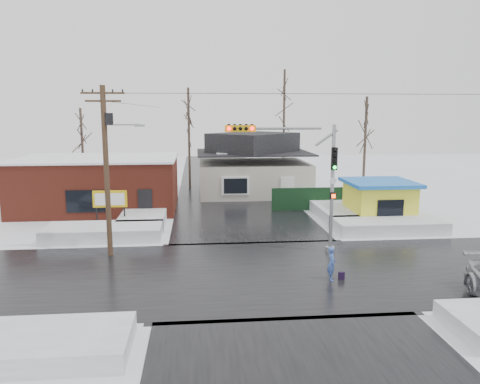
{
  "coord_description": "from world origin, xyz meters",
  "views": [
    {
      "loc": [
        -3.29,
        -21.36,
        7.67
      ],
      "look_at": [
        -0.77,
        5.6,
        3.0
      ],
      "focal_mm": 35.0,
      "sensor_mm": 36.0,
      "label": 1
    }
  ],
  "objects": [
    {
      "name": "utility_pole",
      "position": [
        -7.93,
        3.5,
        5.11
      ],
      "size": [
        3.15,
        0.44,
        9.0
      ],
      "color": "#382619",
      "rests_on": "ground"
    },
    {
      "name": "tree_far_right",
      "position": [
        12.0,
        20.0,
        7.16
      ],
      "size": [
        3.0,
        3.0,
        9.0
      ],
      "color": "#332821",
      "rests_on": "ground"
    },
    {
      "name": "fence",
      "position": [
        6.5,
        14.0,
        0.9
      ],
      "size": [
        8.0,
        0.12,
        1.8
      ],
      "primitive_type": "cube",
      "color": "black",
      "rests_on": "ground"
    },
    {
      "name": "house",
      "position": [
        2.0,
        22.0,
        2.62
      ],
      "size": [
        10.4,
        8.4,
        5.76
      ],
      "color": "beige",
      "rests_on": "ground"
    },
    {
      "name": "brick_building",
      "position": [
        -11.0,
        15.99,
        2.08
      ],
      "size": [
        12.2,
        8.2,
        4.12
      ],
      "color": "maroon",
      "rests_on": "ground"
    },
    {
      "name": "ground",
      "position": [
        0.0,
        0.0,
        0.0
      ],
      "size": [
        120.0,
        120.0,
        0.0
      ],
      "primitive_type": "plane",
      "color": "white",
      "rests_on": "ground"
    },
    {
      "name": "tree_far_west",
      "position": [
        -14.0,
        24.0,
        6.36
      ],
      "size": [
        3.0,
        3.0,
        8.0
      ],
      "color": "#332821",
      "rests_on": "ground"
    },
    {
      "name": "road_ns",
      "position": [
        0.0,
        0.0,
        0.01
      ],
      "size": [
        10.0,
        120.0,
        0.02
      ],
      "primitive_type": "cube",
      "color": "black",
      "rests_on": "ground"
    },
    {
      "name": "traffic_signal",
      "position": [
        2.43,
        2.97,
        4.54
      ],
      "size": [
        6.05,
        0.68,
        7.0
      ],
      "color": "gray",
      "rests_on": "ground"
    },
    {
      "name": "marquee_sign",
      "position": [
        -9.0,
        9.49,
        1.92
      ],
      "size": [
        2.2,
        0.21,
        2.55
      ],
      "color": "black",
      "rests_on": "ground"
    },
    {
      "name": "snowbank_ne",
      "position": [
        9.0,
        7.0,
        0.4
      ],
      "size": [
        7.0,
        3.0,
        0.8
      ],
      "primitive_type": "cube",
      "color": "white",
      "rests_on": "ground"
    },
    {
      "name": "tree_far_mid",
      "position": [
        6.0,
        28.0,
        9.54
      ],
      "size": [
        3.0,
        3.0,
        12.0
      ],
      "color": "#332821",
      "rests_on": "ground"
    },
    {
      "name": "snowbank_nside_e",
      "position": [
        7.0,
        12.0,
        0.4
      ],
      "size": [
        3.0,
        8.0,
        0.8
      ],
      "primitive_type": "cube",
      "color": "white",
      "rests_on": "ground"
    },
    {
      "name": "tree_far_left",
      "position": [
        -4.0,
        26.0,
        7.95
      ],
      "size": [
        3.0,
        3.0,
        10.0
      ],
      "color": "#332821",
      "rests_on": "ground"
    },
    {
      "name": "road_ew",
      "position": [
        0.0,
        0.0,
        0.01
      ],
      "size": [
        120.0,
        10.0,
        0.02
      ],
      "primitive_type": "cube",
      "color": "black",
      "rests_on": "ground"
    },
    {
      "name": "snowbank_nw",
      "position": [
        -9.0,
        7.0,
        0.4
      ],
      "size": [
        7.0,
        3.0,
        0.8
      ],
      "primitive_type": "cube",
      "color": "white",
      "rests_on": "ground"
    },
    {
      "name": "kiosk",
      "position": [
        9.5,
        9.99,
        1.46
      ],
      "size": [
        4.6,
        4.6,
        2.88
      ],
      "color": "yellow",
      "rests_on": "ground"
    },
    {
      "name": "snowbank_sw",
      "position": [
        -9.0,
        -7.0,
        0.35
      ],
      "size": [
        7.0,
        3.0,
        0.7
      ],
      "primitive_type": "cube",
      "color": "white",
      "rests_on": "ground"
    },
    {
      "name": "snowbank_nside_w",
      "position": [
        -7.0,
        12.0,
        0.4
      ],
      "size": [
        3.0,
        8.0,
        0.8
      ],
      "primitive_type": "cube",
      "color": "white",
      "rests_on": "ground"
    },
    {
      "name": "pedestrian",
      "position": [
        2.8,
        -1.3,
        0.79
      ],
      "size": [
        0.44,
        0.61,
        1.57
      ],
      "primitive_type": "imported",
      "rotation": [
        0.0,
        0.0,
        1.45
      ],
      "color": "#3F5EB2",
      "rests_on": "ground"
    },
    {
      "name": "shopping_bag",
      "position": [
        3.29,
        -1.3,
        0.17
      ],
      "size": [
        0.28,
        0.12,
        0.35
      ],
      "primitive_type": "cube",
      "rotation": [
        0.0,
        0.0,
        -0.0
      ],
      "color": "black",
      "rests_on": "ground"
    }
  ]
}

